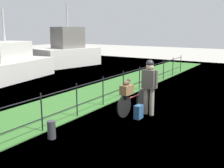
{
  "coord_description": "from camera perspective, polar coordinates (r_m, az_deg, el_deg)",
  "views": [
    {
      "loc": [
        -6.62,
        -2.89,
        2.58
      ],
      "look_at": [
        0.27,
        1.39,
        0.9
      ],
      "focal_mm": 43.07,
      "sensor_mm": 36.0,
      "label": 1
    }
  ],
  "objects": [
    {
      "name": "wooden_crate",
      "position": [
        7.9,
        3.1,
        -1.21
      ],
      "size": [
        0.42,
        0.28,
        0.28
      ],
      "primitive_type": "cube",
      "rotation": [
        0.0,
        0.0,
        -0.08
      ],
      "color": "brown",
      "rests_on": "bicycle_main"
    },
    {
      "name": "bicycle_main",
      "position": [
        8.32,
        4.54,
        -3.82
      ],
      "size": [
        1.72,
        0.22,
        0.68
      ],
      "color": "black",
      "rests_on": "ground"
    },
    {
      "name": "terrier_dog",
      "position": [
        7.87,
        3.22,
        0.36
      ],
      "size": [
        0.32,
        0.16,
        0.18
      ],
      "color": "#4C3D2D",
      "rests_on": "wooden_crate"
    },
    {
      "name": "cyclist_person",
      "position": [
        8.09,
        7.95,
        0.36
      ],
      "size": [
        0.29,
        0.54,
        1.68
      ],
      "color": "gray",
      "rests_on": "ground"
    },
    {
      "name": "ground_plane",
      "position": [
        7.67,
        7.85,
        -8.07
      ],
      "size": [
        60.0,
        60.0,
        0.0
      ],
      "primitive_type": "plane",
      "color": "#B2ADA3"
    },
    {
      "name": "moored_boat_near",
      "position": [
        14.62,
        -21.45,
        3.57
      ],
      "size": [
        5.44,
        3.07,
        3.53
      ],
      "color": "silver",
      "rests_on": "ground"
    },
    {
      "name": "moored_boat_far",
      "position": [
        19.09,
        -9.26,
        6.75
      ],
      "size": [
        4.63,
        2.99,
        4.29
      ],
      "color": "silver",
      "rests_on": "ground"
    },
    {
      "name": "mooring_bollard",
      "position": [
        6.63,
        -12.73,
        -9.46
      ],
      "size": [
        0.2,
        0.2,
        0.44
      ],
      "primitive_type": "cylinder",
      "color": "#38383D",
      "rests_on": "ground"
    },
    {
      "name": "backpack_on_paving",
      "position": [
        7.89,
        5.65,
        -5.91
      ],
      "size": [
        0.28,
        0.19,
        0.4
      ],
      "primitive_type": "cube",
      "rotation": [
        0.0,
        0.0,
        3.11
      ],
      "color": "#28517A",
      "rests_on": "ground"
    },
    {
      "name": "grass_strip",
      "position": [
        9.31,
        -10.05,
        -4.47
      ],
      "size": [
        27.0,
        2.4,
        0.03
      ],
      "primitive_type": "cube",
      "color": "#38702D",
      "rests_on": "ground"
    },
    {
      "name": "iron_fence",
      "position": [
        8.47,
        -4.53,
        -1.94
      ],
      "size": [
        18.04,
        0.04,
        1.02
      ],
      "color": "black",
      "rests_on": "ground"
    }
  ]
}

